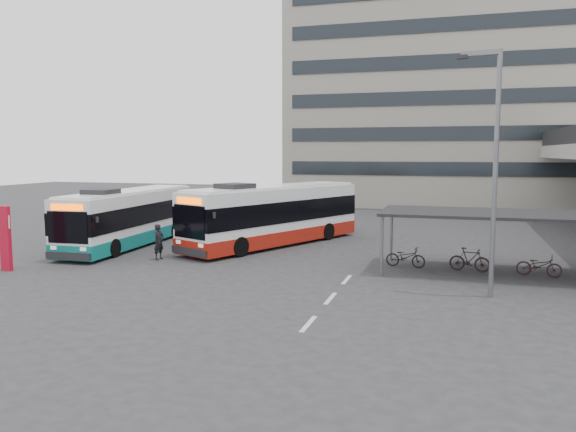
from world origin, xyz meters
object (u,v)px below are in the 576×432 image
(bus_teal, at_px, (130,218))
(lamp_post, at_px, (493,158))
(bus_main, at_px, (274,215))
(pedestrian, at_px, (159,242))

(bus_teal, bearing_deg, lamp_post, -21.17)
(bus_teal, distance_m, lamp_post, 19.21)
(bus_main, xyz_separation_m, pedestrian, (-3.84, -5.59, -0.77))
(bus_main, height_order, bus_teal, bus_main)
(bus_teal, bearing_deg, pedestrian, -44.81)
(bus_teal, xyz_separation_m, pedestrian, (3.56, -3.23, -0.65))
(bus_teal, bearing_deg, bus_main, 15.08)
(pedestrian, distance_m, lamp_post, 15.17)
(lamp_post, bearing_deg, pedestrian, 178.37)
(bus_main, xyz_separation_m, lamp_post, (10.53, -8.39, 3.19))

